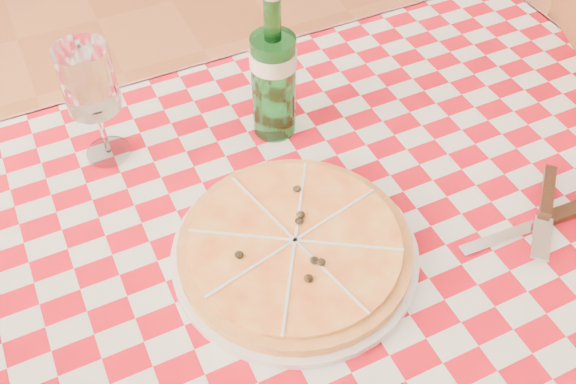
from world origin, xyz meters
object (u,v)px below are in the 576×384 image
object	(u,v)px
dining_table	(318,286)
water_bottle	(273,65)
wine_glass	(95,105)
pizza_plate	(295,246)

from	to	relation	value
dining_table	water_bottle	bearing A→B (deg)	79.98
water_bottle	wine_glass	xyz separation A→B (m)	(-0.25, 0.06, -0.03)
dining_table	wine_glass	distance (m)	0.42
pizza_plate	water_bottle	size ratio (longest dim) A/B	1.33
dining_table	wine_glass	size ratio (longest dim) A/B	6.18
dining_table	wine_glass	xyz separation A→B (m)	(-0.21, 0.30, 0.20)
wine_glass	pizza_plate	bearing A→B (deg)	-59.91
dining_table	water_bottle	world-z (taller)	water_bottle
pizza_plate	wine_glass	bearing A→B (deg)	120.09
dining_table	wine_glass	world-z (taller)	wine_glass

